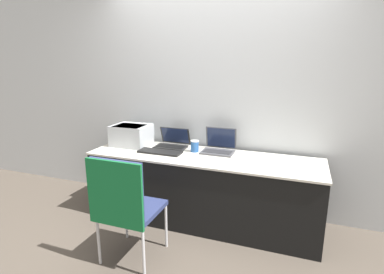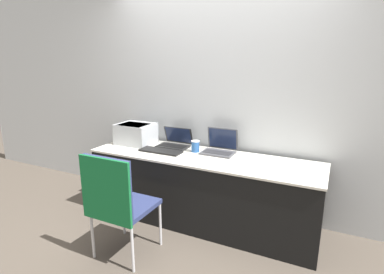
{
  "view_description": "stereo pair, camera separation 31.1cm",
  "coord_description": "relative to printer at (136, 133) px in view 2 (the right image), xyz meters",
  "views": [
    {
      "loc": [
        0.92,
        -2.47,
        1.67
      ],
      "look_at": [
        -0.13,
        0.36,
        0.91
      ],
      "focal_mm": 28.0,
      "sensor_mm": 36.0,
      "label": 1
    },
    {
      "loc": [
        1.2,
        -2.35,
        1.67
      ],
      "look_at": [
        -0.13,
        0.36,
        0.91
      ],
      "focal_mm": 28.0,
      "sensor_mm": 36.0,
      "label": 2
    }
  ],
  "objects": [
    {
      "name": "external_keyboard",
      "position": [
        0.44,
        -0.16,
        -0.12
      ],
      "size": [
        0.47,
        0.17,
        0.02
      ],
      "color": "black",
      "rests_on": "table"
    },
    {
      "name": "coffee_cup",
      "position": [
        0.77,
        0.01,
        -0.07
      ],
      "size": [
        0.09,
        0.09,
        0.12
      ],
      "color": "#285699",
      "rests_on": "table"
    },
    {
      "name": "wall_back",
      "position": [
        0.9,
        0.33,
        0.44
      ],
      "size": [
        8.0,
        0.05,
        2.6
      ],
      "color": "silver",
      "rests_on": "ground_plane"
    },
    {
      "name": "ground_plane",
      "position": [
        0.9,
        -0.42,
        -0.86
      ],
      "size": [
        14.0,
        14.0,
        0.0
      ],
      "primitive_type": "plane",
      "color": "brown"
    },
    {
      "name": "laptop_right",
      "position": [
        1.02,
        0.1,
        -0.07
      ],
      "size": [
        0.34,
        0.28,
        0.25
      ],
      "color": "#4C4C51",
      "rests_on": "table"
    },
    {
      "name": "chair",
      "position": [
        0.53,
        -1.01,
        -0.28
      ],
      "size": [
        0.48,
        0.48,
        0.95
      ],
      "color": "navy",
      "rests_on": "ground_plane"
    },
    {
      "name": "table",
      "position": [
        0.9,
        -0.1,
        -0.49
      ],
      "size": [
        2.4,
        0.67,
        0.73
      ],
      "color": "black",
      "rests_on": "ground_plane"
    },
    {
      "name": "laptop_left",
      "position": [
        0.47,
        0.1,
        -0.08
      ],
      "size": [
        0.35,
        0.28,
        0.21
      ],
      "color": "black",
      "rests_on": "table"
    },
    {
      "name": "printer",
      "position": [
        0.0,
        0.0,
        0.0
      ],
      "size": [
        0.41,
        0.34,
        0.24
      ],
      "color": "#B2B7BC",
      "rests_on": "table"
    }
  ]
}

